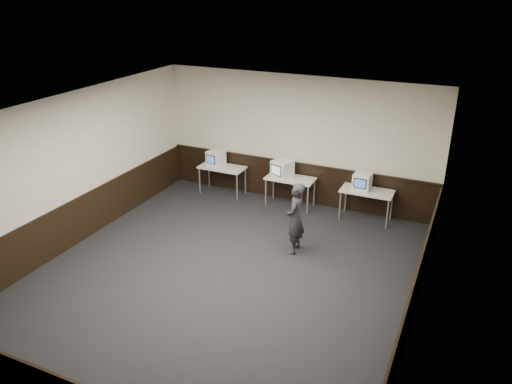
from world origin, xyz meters
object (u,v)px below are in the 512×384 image
desk_left (222,169)px  desk_right (367,193)px  desk_center (290,181)px  emac_center (282,169)px  person (295,218)px  emac_left (216,158)px  emac_right (362,181)px

desk_left → desk_right: (3.80, 0.00, 0.00)m
desk_center → emac_center: bearing=-170.8°
person → desk_right: bearing=150.1°
emac_center → person: person is taller
emac_left → emac_right: (3.87, -0.02, 0.00)m
desk_left → desk_center: 1.90m
desk_left → desk_right: same height
person → emac_right: bearing=153.4°
desk_center → emac_center: (-0.21, -0.03, 0.29)m
desk_right → emac_right: 0.30m
desk_right → emac_right: (-0.14, 0.02, 0.27)m
emac_center → desk_right: bearing=20.2°
desk_left → emac_left: 0.34m
person → emac_left: bearing=-129.6°
desk_right → emac_right: bearing=171.5°
desk_right → emac_left: size_ratio=2.53×
emac_left → emac_right: bearing=10.7°
emac_right → desk_right: bearing=-7.0°
desk_right → person: 2.31m
desk_center → person: size_ratio=0.78×
emac_right → person: bearing=-110.8°
emac_right → emac_center: bearing=-177.0°
desk_center → desk_right: (1.90, 0.00, 0.00)m
desk_right → emac_center: bearing=-179.1°
desk_center → desk_left: bearing=180.0°
desk_left → person: bearing=-36.7°
person → desk_center: bearing=-160.9°
desk_center → emac_center: emac_center is taller
emac_center → emac_right: emac_center is taller
desk_left → emac_left: bearing=168.0°
desk_right → emac_left: emac_left is taller
desk_center → emac_right: size_ratio=2.77×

